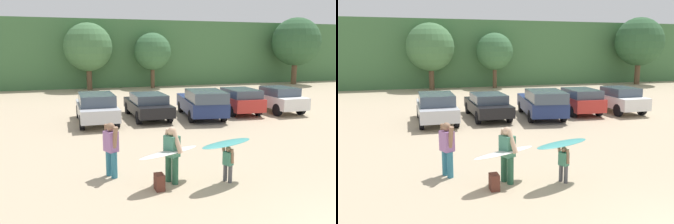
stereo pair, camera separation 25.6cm
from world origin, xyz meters
The scene contains 15 objects.
hillside_ridge centered at (0.00, 35.80, 3.27)m, with size 108.00×12.00×6.55m, color #427042.
tree_ridge_back centered at (-3.15, 28.77, 3.89)m, with size 4.40×4.40×6.11m.
tree_center centered at (2.85, 28.55, 3.49)m, with size 3.54×3.54×5.27m.
tree_left centered at (18.33, 27.64, 4.47)m, with size 5.02×5.02×7.00m.
parked_car_silver centered at (-4.10, 13.62, 0.82)m, with size 1.89×4.53×1.53m.
parked_car_black centered at (-1.28, 14.08, 0.74)m, with size 1.89×4.63×1.38m.
parked_car_navy centered at (1.61, 13.29, 0.85)m, with size 2.62×5.00×1.60m.
parked_car_red centered at (4.19, 14.20, 0.79)m, with size 2.02×4.65×1.49m.
parked_car_white centered at (6.66, 13.75, 0.80)m, with size 1.79×4.28×1.52m.
person_adult centered at (-2.93, 4.70, 0.92)m, with size 0.45×0.76×1.63m.
person_child centered at (-1.37, 4.29, 0.59)m, with size 0.28×0.43×1.05m.
person_companion centered at (-4.50, 5.69, 0.93)m, with size 0.44×0.64×1.65m.
surfboard_white centered at (-3.03, 4.61, 0.94)m, with size 2.13×1.37×0.15m.
surfboard_teal centered at (-1.48, 4.19, 1.17)m, with size 1.90×1.12×0.08m.
backpack_dropped centered at (-3.42, 4.29, 0.22)m, with size 0.24×0.34×0.45m.
Camera 1 is at (-5.87, -4.33, 3.78)m, focal length 37.41 mm.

